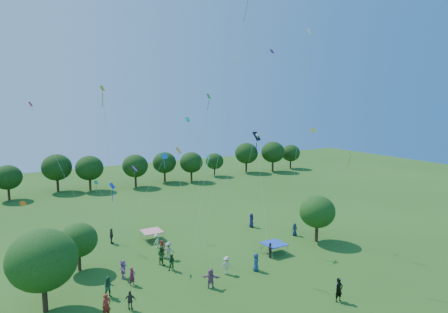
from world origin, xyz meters
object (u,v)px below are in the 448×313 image
Objects in this scene: red_high_kite at (238,44)px; tent_red_stripe at (152,231)px; near_tree_west at (42,260)px; man_in_black at (339,290)px; tent_blue at (274,244)px; pirate_kite at (257,138)px; near_tree_east at (317,212)px; near_tree_north at (78,240)px.

tent_red_stripe is at bearing 123.26° from red_high_kite.
near_tree_west is 23.26m from man_in_black.
pirate_kite is (-0.03, 3.32, 10.91)m from tent_blue.
near_tree_west is 1.22× the size of near_tree_east.
red_high_kite reaches higher than pirate_kite.
near_tree_west is 1.40× the size of near_tree_north.
pirate_kite is at bearing 27.86° from red_high_kite.
red_high_kite is (-3.78, -2.00, 9.49)m from pirate_kite.
man_in_black is at bearing -125.85° from near_tree_east.
tent_red_stripe is at bearing 113.37° from man_in_black.
pirate_kite reaches higher than near_tree_east.
near_tree_north is 10.15m from tent_red_stripe.
near_tree_north is 0.41× the size of pirate_kite.
near_tree_north is 24.07m from red_high_kite.
red_high_kite is at bearing -152.14° from pirate_kite.
near_tree_west is 2.96× the size of tent_red_stripe.
red_high_kite reaches higher than tent_blue.
man_in_black is at bearing -98.97° from tent_blue.
tent_blue is at bearing -46.80° from tent_red_stripe.
man_in_black is at bearing -96.78° from pirate_kite.
near_tree_west is 7.51m from near_tree_north.
red_high_kite is (14.82, -4.58, 18.40)m from near_tree_north.
tent_red_stripe is 1.00× the size of tent_blue.
tent_red_stripe and tent_blue have the same top height.
red_high_kite is (-10.20, 0.90, 17.91)m from near_tree_east.
near_tree_north is 2.12× the size of tent_red_stripe.
near_tree_west is 22.57m from tent_blue.
tent_blue is 0.08× the size of red_high_kite.
tent_blue is (18.63, -5.90, -2.00)m from near_tree_north.
near_tree_east is at bearing -31.70° from tent_red_stripe.
tent_blue is at bearing -19.09° from red_high_kite.
near_tree_west is at bearing -178.61° from tent_blue.
pirate_kite is 0.43× the size of red_high_kite.
near_tree_east is 14.06m from man_in_black.
tent_blue is 10.93m from man_in_black.
near_tree_east is (25.03, -5.48, 0.48)m from near_tree_north.
tent_blue is at bearing -17.56° from near_tree_north.
pirate_kite reaches higher than near_tree_west.
pirate_kite reaches higher than man_in_black.
pirate_kite reaches higher than tent_blue.
near_tree_west is at bearing -138.98° from tent_red_stripe.
near_tree_north is 0.87× the size of near_tree_east.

